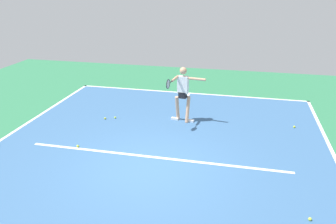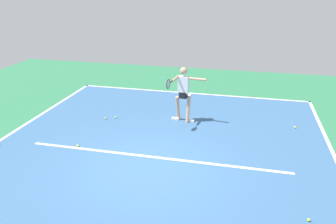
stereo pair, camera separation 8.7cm
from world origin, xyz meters
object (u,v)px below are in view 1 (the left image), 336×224
at_px(tennis_ball_near_player, 294,127).
at_px(tennis_ball_by_sideline, 105,118).
at_px(tennis_ball_far_corner, 310,219).
at_px(tennis_ball_by_baseline, 115,117).
at_px(tennis_player, 183,91).
at_px(tennis_ball_centre_court, 78,146).

distance_m(tennis_ball_near_player, tennis_ball_by_sideline, 6.16).
xyz_separation_m(tennis_ball_near_player, tennis_ball_far_corner, (0.22, 4.59, 0.00)).
relative_size(tennis_ball_far_corner, tennis_ball_by_baseline, 1.00).
xyz_separation_m(tennis_player, tennis_ball_by_sideline, (2.56, 0.42, -1.03)).
xyz_separation_m(tennis_player, tennis_ball_near_player, (-3.56, -0.25, -1.03)).
distance_m(tennis_ball_near_player, tennis_ball_by_baseline, 5.84).
height_order(tennis_ball_near_player, tennis_ball_far_corner, same).
xyz_separation_m(tennis_ball_near_player, tennis_ball_centre_court, (6.07, 2.75, 0.00)).
relative_size(tennis_ball_by_sideline, tennis_ball_by_baseline, 1.00).
relative_size(tennis_ball_by_sideline, tennis_ball_centre_court, 1.00).
xyz_separation_m(tennis_player, tennis_ball_by_baseline, (2.26, 0.28, -1.03)).
distance_m(tennis_player, tennis_ball_near_player, 3.72).
bearing_deg(tennis_ball_near_player, tennis_ball_centre_court, 24.36).
height_order(tennis_player, tennis_ball_by_sideline, tennis_player).
bearing_deg(tennis_ball_by_sideline, tennis_ball_by_baseline, -153.95).
bearing_deg(tennis_ball_near_player, tennis_player, 3.97).
height_order(tennis_ball_near_player, tennis_ball_centre_court, same).
distance_m(tennis_ball_far_corner, tennis_ball_centre_court, 6.13).
relative_size(tennis_player, tennis_ball_centre_court, 27.72).
bearing_deg(tennis_ball_far_corner, tennis_player, -52.46).
height_order(tennis_ball_far_corner, tennis_ball_by_baseline, same).
xyz_separation_m(tennis_ball_near_player, tennis_ball_by_sideline, (6.12, 0.67, 0.00)).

